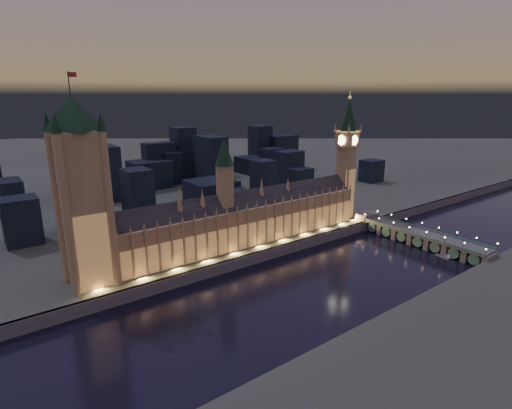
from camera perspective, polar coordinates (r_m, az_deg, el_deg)
ground_plane at (r=259.03m, az=6.51°, el=-10.95°), size 2000.00×2000.00×0.00m
north_bank at (r=714.82m, az=-23.30°, el=5.29°), size 2000.00×960.00×8.00m
embankment_wall at (r=285.69m, az=0.88°, el=-7.35°), size 2000.00×2.50×8.00m
palace_of_westminster at (r=295.04m, az=-1.18°, el=-1.98°), size 202.00×21.91×78.00m
victoria_tower at (r=240.00m, az=-23.71°, el=2.56°), size 31.68×31.68×118.13m
elizabeth_tower at (r=356.35m, az=12.84°, el=7.70°), size 18.00×18.00×109.38m
westminster_bridge at (r=342.68m, az=21.81°, el=-4.20°), size 18.32×113.00×15.90m
river_boat at (r=339.38m, az=27.45°, el=-5.85°), size 47.37×19.98×4.50m
city_backdrop at (r=462.66m, az=-11.77°, el=4.62°), size 474.31×215.63×76.17m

